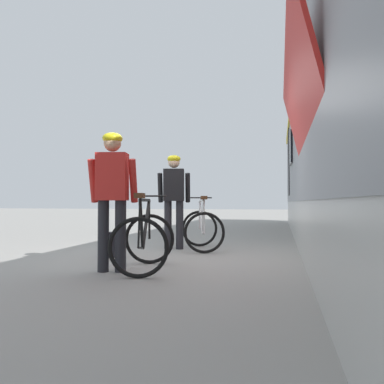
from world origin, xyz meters
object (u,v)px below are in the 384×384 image
cyclist_near_in_red (112,188)px  cyclist_far_in_dark (174,193)px  bicycle_near_black (144,239)px  bicycle_far_white (202,228)px  backpack_on_platform (114,245)px

cyclist_near_in_red → cyclist_far_in_dark: same height
bicycle_near_black → bicycle_far_white: 2.24m
cyclist_near_in_red → cyclist_far_in_dark: 2.38m
cyclist_far_in_dark → bicycle_far_white: 0.84m
bicycle_near_black → backpack_on_platform: bicycle_near_black is taller
bicycle_near_black → bicycle_far_white: same height
cyclist_far_in_dark → bicycle_near_black: 2.31m
cyclist_near_in_red → backpack_on_platform: 1.53m
cyclist_far_in_dark → bicycle_far_white: cyclist_far_in_dark is taller
bicycle_near_black → backpack_on_platform: size_ratio=3.00×
cyclist_far_in_dark → cyclist_near_in_red: bearing=-93.1°
cyclist_near_in_red → cyclist_far_in_dark: size_ratio=1.00×
cyclist_far_in_dark → backpack_on_platform: bearing=-118.0°
cyclist_near_in_red → backpack_on_platform: (-0.52, 1.16, -0.85)m
cyclist_far_in_dark → bicycle_near_black: cyclist_far_in_dark is taller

